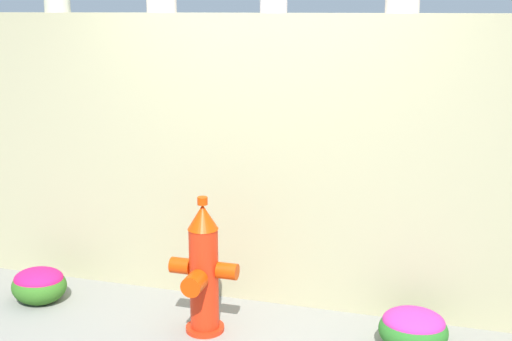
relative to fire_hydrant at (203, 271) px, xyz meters
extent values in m
cube|color=tan|center=(0.31, 0.70, 0.61)|extent=(6.06, 0.32, 2.08)
cylinder|color=red|center=(0.00, 0.01, -0.41)|extent=(0.26, 0.26, 0.03)
cylinder|color=red|center=(0.00, 0.01, -0.07)|extent=(0.19, 0.19, 0.72)
cone|color=red|center=(0.00, 0.01, 0.38)|extent=(0.20, 0.20, 0.17)
cylinder|color=red|center=(0.00, 0.01, 0.48)|extent=(0.07, 0.07, 0.05)
cylinder|color=red|center=(-0.16, 0.01, 0.02)|extent=(0.14, 0.11, 0.11)
cylinder|color=red|center=(0.16, 0.01, 0.02)|extent=(0.14, 0.11, 0.11)
cylinder|color=red|center=(0.00, -0.16, -0.02)|extent=(0.13, 0.15, 0.13)
ellipsoid|color=#31681E|center=(-1.34, 0.09, -0.31)|extent=(0.41, 0.37, 0.26)
ellipsoid|color=#CD165E|center=(-1.34, 0.09, -0.25)|extent=(0.37, 0.33, 0.14)
ellipsoid|color=#286C23|center=(1.36, 0.16, -0.31)|extent=(0.44, 0.40, 0.27)
ellipsoid|color=#B72A86|center=(1.36, 0.16, -0.24)|extent=(0.40, 0.35, 0.15)
camera|label=1|loc=(1.46, -3.75, 1.69)|focal=45.82mm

